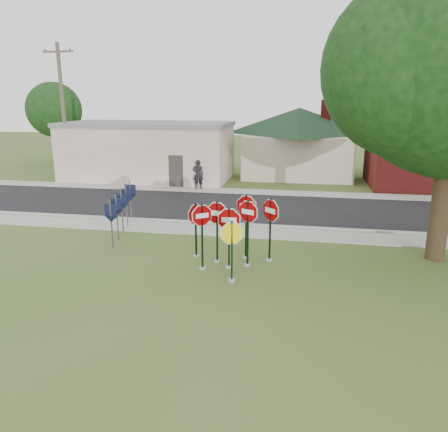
% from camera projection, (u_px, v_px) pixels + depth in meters
% --- Properties ---
extents(ground, '(120.00, 120.00, 0.00)m').
position_uv_depth(ground, '(223.00, 281.00, 14.50)').
color(ground, '#3F5921').
rests_on(ground, ground).
extents(sidewalk_near, '(60.00, 1.60, 0.06)m').
position_uv_depth(sidewalk_near, '(245.00, 232.00, 19.71)').
color(sidewalk_near, gray).
rests_on(sidewalk_near, ground).
extents(road, '(60.00, 7.00, 0.04)m').
position_uv_depth(road, '(256.00, 208.00, 23.99)').
color(road, black).
rests_on(road, ground).
extents(sidewalk_far, '(60.00, 1.60, 0.06)m').
position_uv_depth(sidewalk_far, '(263.00, 192.00, 28.07)').
color(sidewalk_far, gray).
rests_on(sidewalk_far, ground).
extents(curb, '(60.00, 0.20, 0.14)m').
position_uv_depth(curb, '(248.00, 225.00, 20.65)').
color(curb, gray).
rests_on(curb, ground).
extents(stop_sign_center, '(1.13, 0.24, 2.35)m').
position_uv_depth(stop_sign_center, '(229.00, 229.00, 15.26)').
color(stop_sign_center, gray).
rests_on(stop_sign_center, ground).
extents(stop_sign_yellow, '(1.00, 0.30, 2.18)m').
position_uv_depth(stop_sign_yellow, '(232.00, 244.00, 14.15)').
color(stop_sign_yellow, gray).
rests_on(stop_sign_yellow, ground).
extents(stop_sign_left, '(0.82, 0.65, 2.49)m').
position_uv_depth(stop_sign_left, '(202.00, 228.00, 15.11)').
color(stop_sign_left, gray).
rests_on(stop_sign_left, ground).
extents(stop_sign_right, '(0.98, 0.51, 2.57)m').
position_uv_depth(stop_sign_right, '(248.00, 223.00, 15.41)').
color(stop_sign_right, gray).
rests_on(stop_sign_right, ground).
extents(stop_sign_back_right, '(1.05, 0.29, 2.58)m').
position_uv_depth(stop_sign_back_right, '(246.00, 217.00, 16.16)').
color(stop_sign_back_right, gray).
rests_on(stop_sign_back_right, ground).
extents(stop_sign_back_left, '(1.11, 0.24, 2.44)m').
position_uv_depth(stop_sign_back_left, '(217.00, 223.00, 15.79)').
color(stop_sign_back_left, gray).
rests_on(stop_sign_back_left, ground).
extents(stop_sign_far_right, '(0.84, 0.80, 2.51)m').
position_uv_depth(stop_sign_far_right, '(270.00, 220.00, 15.92)').
color(stop_sign_far_right, gray).
rests_on(stop_sign_far_right, ground).
extents(stop_sign_far_left, '(0.52, 0.96, 2.23)m').
position_uv_depth(stop_sign_far_left, '(196.00, 223.00, 16.37)').
color(stop_sign_far_left, gray).
rests_on(stop_sign_far_left, ground).
extents(route_sign_row, '(1.43, 4.63, 2.00)m').
position_uv_depth(route_sign_row, '(122.00, 206.00, 19.39)').
color(route_sign_row, '#59595E').
rests_on(route_sign_row, ground).
extents(building_stucco, '(12.20, 6.20, 4.20)m').
position_uv_depth(building_stucco, '(148.00, 150.00, 32.60)').
color(building_stucco, silver).
rests_on(building_stucco, ground).
extents(building_house, '(11.60, 11.60, 6.20)m').
position_uv_depth(building_house, '(299.00, 128.00, 34.10)').
color(building_house, beige).
rests_on(building_house, ground).
extents(building_brick, '(10.20, 6.20, 4.75)m').
position_uv_depth(building_brick, '(448.00, 152.00, 29.36)').
color(building_brick, maroon).
rests_on(building_brick, ground).
extents(utility_pole_near, '(2.20, 0.26, 9.50)m').
position_uv_depth(utility_pole_near, '(63.00, 112.00, 30.08)').
color(utility_pole_near, '#493A30').
rests_on(utility_pole_near, ground).
extents(bg_tree_left, '(4.90, 4.90, 7.35)m').
position_uv_depth(bg_tree_left, '(54.00, 110.00, 39.50)').
color(bg_tree_left, black).
rests_on(bg_tree_left, ground).
extents(pedestrian, '(0.75, 0.54, 1.92)m').
position_uv_depth(pedestrian, '(198.00, 174.00, 28.83)').
color(pedestrian, black).
rests_on(pedestrian, sidewalk_far).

